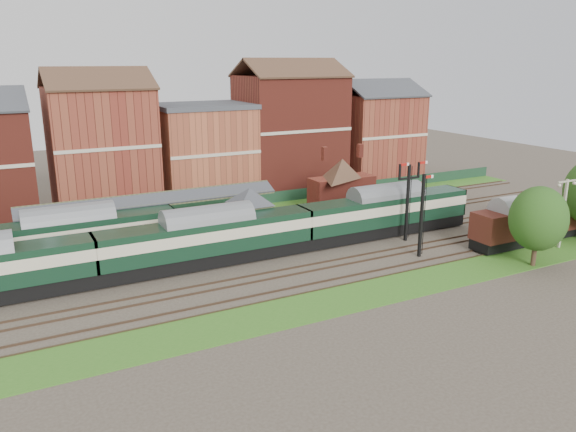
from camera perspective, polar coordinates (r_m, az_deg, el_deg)
name	(u,v)px	position (r m, az deg, el deg)	size (l,w,h in m)	color
ground	(292,251)	(55.14, 0.41, -3.58)	(160.00, 160.00, 0.00)	#473D33
grass_back	(231,213)	(69.04, -5.84, 0.33)	(90.00, 4.50, 0.06)	#2D6619
grass_front	(363,294)	(45.61, 7.58, -7.90)	(90.00, 5.00, 0.06)	#2D6619
fence	(225,203)	(70.66, -6.46, 1.28)	(90.00, 0.12, 1.50)	#193823
platform	(209,228)	(61.60, -7.98, -1.17)	(55.00, 3.40, 1.00)	#2D2D2D
signal_box	(250,216)	(55.74, -3.88, 0.03)	(5.40, 5.40, 6.00)	#667654
brick_hut	(319,224)	(59.82, 3.18, -0.85)	(3.20, 2.64, 2.94)	maroon
station_building	(342,181)	(68.09, 5.50, 3.53)	(8.10, 8.10, 5.90)	maroon
canopy	(152,197)	(58.90, -13.63, 1.87)	(26.00, 3.89, 4.08)	#484C2F
semaphore_bracket	(408,197)	(58.36, 12.10, 1.89)	(3.60, 0.25, 8.18)	black
semaphore_siding	(422,214)	(53.89, 13.44, 0.15)	(1.23, 0.25, 8.00)	black
yard_lamp	(564,209)	(61.15, 26.20, 0.61)	(2.60, 0.22, 7.00)	beige
town_backdrop	(203,146)	(75.83, -8.67, 7.00)	(69.00, 10.00, 16.00)	maroon
dmu_train	(208,238)	(51.05, -8.09, -2.20)	(59.32, 3.11, 4.56)	black
platform_railcar	(71,236)	(54.94, -21.21, -1.90)	(19.33, 3.04, 4.45)	black
goods_van_a	(505,226)	(59.19, 21.15, -0.98)	(6.72, 2.91, 4.08)	black
goods_van_c	(567,218)	(66.49, 26.51, -0.20)	(5.43, 2.35, 3.30)	black
tree_far	(538,219)	(54.63, 24.09, -0.25)	(5.07, 5.07, 7.40)	#382619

